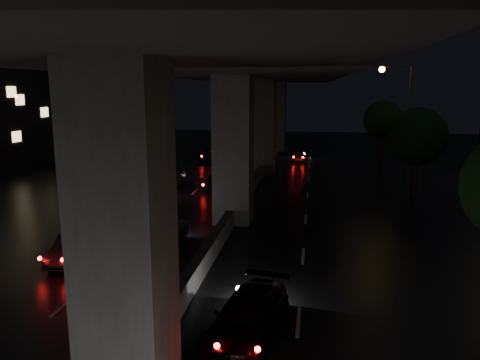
# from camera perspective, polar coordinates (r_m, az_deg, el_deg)

# --- Properties ---
(ground) EXTENTS (120.00, 120.00, 0.00)m
(ground) POSITION_cam_1_polar(r_m,az_deg,el_deg) (21.64, -3.07, -8.67)
(ground) COLOR black
(ground) RESTS_ON ground
(viaduct) EXTENTS (12.00, 80.00, 10.50)m
(viaduct) POSITION_cam_1_polar(r_m,az_deg,el_deg) (25.28, -0.85, 13.45)
(viaduct) COLOR #343437
(viaduct) RESTS_ON ground
(median_barrier) EXTENTS (0.45, 70.00, 0.85)m
(median_barrier) POSITION_cam_1_polar(r_m,az_deg,el_deg) (26.20, -0.80, -4.13)
(median_barrier) COLOR #343437
(median_barrier) RESTS_ON ground
(tree_c) EXTENTS (3.80, 3.80, 6.12)m
(tree_c) POSITION_cam_1_polar(r_m,az_deg,el_deg) (32.74, 20.81, 4.96)
(tree_c) COLOR black
(tree_c) RESTS_ON ground
(tree_d) EXTENTS (3.80, 3.80, 6.12)m
(tree_d) POSITION_cam_1_polar(r_m,az_deg,el_deg) (48.46, 17.03, 7.00)
(tree_d) COLOR black
(tree_d) RESTS_ON ground
(streetlight_far) EXTENTS (2.52, 0.44, 9.00)m
(streetlight_far) POSITION_cam_1_polar(r_m,az_deg,el_deg) (38.51, 19.13, 8.08)
(streetlight_far) COLOR #2D2D33
(streetlight_far) RESTS_ON ground
(car_3) EXTENTS (2.60, 4.67, 1.28)m
(car_3) POSITION_cam_1_polar(r_m,az_deg,el_deg) (14.53, 0.93, -16.34)
(car_3) COLOR black
(car_3) RESTS_ON ground
(car_4) EXTENTS (1.71, 3.70, 1.17)m
(car_4) POSITION_cam_1_polar(r_m,az_deg,el_deg) (21.61, -19.63, -7.72)
(car_4) COLOR black
(car_4) RESTS_ON ground
(car_5) EXTENTS (1.82, 3.89, 1.23)m
(car_5) POSITION_cam_1_polar(r_m,az_deg,el_deg) (22.20, -9.75, -6.63)
(car_5) COLOR #242427
(car_5) RESTS_ON ground
(car_6) EXTENTS (2.19, 3.82, 1.22)m
(car_6) POSITION_cam_1_polar(r_m,az_deg,el_deg) (30.15, -11.84, -1.95)
(car_6) COLOR black
(car_6) RESTS_ON ground
(car_7) EXTENTS (1.89, 4.07, 1.15)m
(car_7) POSITION_cam_1_polar(r_m,az_deg,el_deg) (35.42, -8.59, 0.06)
(car_7) COLOR black
(car_7) RESTS_ON ground
(car_8) EXTENTS (1.91, 3.44, 1.11)m
(car_8) POSITION_cam_1_polar(r_m,az_deg,el_deg) (34.26, -3.13, -0.25)
(car_8) COLOR black
(car_8) RESTS_ON ground
(car_9) EXTENTS (1.81, 3.77, 1.19)m
(car_9) POSITION_cam_1_polar(r_m,az_deg,el_deg) (42.16, -0.45, 2.00)
(car_9) COLOR #46413C
(car_9) RESTS_ON ground
(car_10) EXTENTS (2.61, 4.56, 1.20)m
(car_10) POSITION_cam_1_polar(r_m,az_deg,el_deg) (44.44, -0.37, 2.48)
(car_10) COLOR black
(car_10) RESTS_ON ground
(car_11) EXTENTS (2.38, 4.90, 1.34)m
(car_11) POSITION_cam_1_polar(r_m,az_deg,el_deg) (47.38, -3.45, 3.10)
(car_11) COLOR black
(car_11) RESTS_ON ground
(car_12) EXTENTS (1.99, 3.39, 1.08)m
(car_12) POSITION_cam_1_polar(r_m,az_deg,el_deg) (47.76, 7.19, 2.93)
(car_12) COLOR slate
(car_12) RESTS_ON ground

